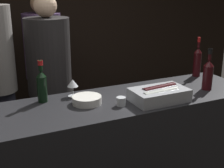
# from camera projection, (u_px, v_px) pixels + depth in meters

# --- Properties ---
(wall_back_chalkboard) EXTENTS (6.40, 0.06, 2.80)m
(wall_back_chalkboard) POSITION_uv_depth(u_px,v_px,m) (43.00, 16.00, 4.06)
(wall_back_chalkboard) COLOR black
(wall_back_chalkboard) RESTS_ON ground_plane
(bar_counter) EXTENTS (2.37, 0.65, 0.96)m
(bar_counter) POSITION_uv_depth(u_px,v_px,m) (114.00, 156.00, 2.50)
(bar_counter) COLOR black
(bar_counter) RESTS_ON ground_plane
(ice_bin_with_bottles) EXTENTS (0.42, 0.26, 0.11)m
(ice_bin_with_bottles) POSITION_uv_depth(u_px,v_px,m) (159.00, 94.00, 2.33)
(ice_bin_with_bottles) COLOR #9EA0A5
(ice_bin_with_bottles) RESTS_ON bar_counter
(bowl_white) EXTENTS (0.22, 0.22, 0.06)m
(bowl_white) POSITION_uv_depth(u_px,v_px,m) (87.00, 100.00, 2.28)
(bowl_white) COLOR silver
(bowl_white) RESTS_ON bar_counter
(wine_glass) EXTENTS (0.09, 0.09, 0.14)m
(wine_glass) POSITION_uv_depth(u_px,v_px,m) (73.00, 84.00, 2.41)
(wine_glass) COLOR silver
(wine_glass) RESTS_ON bar_counter
(candle_votive) EXTENTS (0.07, 0.07, 0.06)m
(candle_votive) POSITION_uv_depth(u_px,v_px,m) (121.00, 101.00, 2.24)
(candle_votive) COLOR silver
(candle_votive) RESTS_ON bar_counter
(red_wine_bottle_black_foil) EXTENTS (0.08, 0.08, 0.34)m
(red_wine_bottle_black_foil) POSITION_uv_depth(u_px,v_px,m) (208.00, 73.00, 2.56)
(red_wine_bottle_black_foil) COLOR black
(red_wine_bottle_black_foil) RESTS_ON bar_counter
(red_wine_bottle_burgundy) EXTENTS (0.07, 0.07, 0.32)m
(red_wine_bottle_burgundy) POSITION_uv_depth(u_px,v_px,m) (42.00, 85.00, 2.29)
(red_wine_bottle_burgundy) COLOR black
(red_wine_bottle_burgundy) RESTS_ON bar_counter
(red_wine_bottle_tall) EXTENTS (0.07, 0.07, 0.37)m
(red_wine_bottle_tall) POSITION_uv_depth(u_px,v_px,m) (197.00, 61.00, 2.93)
(red_wine_bottle_tall) COLOR black
(red_wine_bottle_tall) RESTS_ON bar_counter
(person_in_hoodie) EXTENTS (0.42, 0.42, 1.71)m
(person_in_hoodie) POSITION_uv_depth(u_px,v_px,m) (44.00, 63.00, 3.54)
(person_in_hoodie) COLOR black
(person_in_hoodie) RESTS_ON ground_plane
(person_blond_tee) EXTENTS (0.42, 0.42, 1.72)m
(person_blond_tee) POSITION_uv_depth(u_px,v_px,m) (50.00, 77.00, 3.00)
(person_blond_tee) COLOR black
(person_blond_tee) RESTS_ON ground_plane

